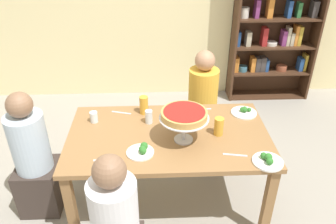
{
  "coord_description": "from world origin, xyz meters",
  "views": [
    {
      "loc": [
        -0.1,
        -2.25,
        2.31
      ],
      "look_at": [
        0.0,
        0.1,
        0.89
      ],
      "focal_mm": 36.12,
      "sensor_mm": 36.0,
      "label": 1
    }
  ],
  "objects_px": {
    "diner_head_west": "(35,163)",
    "water_glass_clear_near": "(94,117)",
    "salad_plate_near_diner": "(244,112)",
    "cutlery_knife_near": "(179,110)",
    "cutlery_fork_far": "(106,159)",
    "beer_glass_amber_short": "(144,105)",
    "salad_plate_far_diner": "(142,151)",
    "dining_table": "(169,143)",
    "cutlery_spare_fork": "(201,109)",
    "cutlery_fork_near": "(235,155)",
    "diner_far_right": "(202,110)",
    "beer_glass_amber_tall": "(219,126)",
    "cutlery_knife_far": "(121,113)",
    "bookshelf": "(276,16)",
    "deep_dish_pizza_stand": "(184,116)",
    "water_glass_clear_far": "(149,117)",
    "salad_plate_spare": "(268,160)"
  },
  "relations": [
    {
      "from": "dining_table",
      "to": "cutlery_spare_fork",
      "type": "xyz_separation_m",
      "value": [
        0.32,
        0.38,
        0.09
      ]
    },
    {
      "from": "beer_glass_amber_short",
      "to": "cutlery_knife_far",
      "type": "height_order",
      "value": "beer_glass_amber_short"
    },
    {
      "from": "diner_far_right",
      "to": "beer_glass_amber_tall",
      "type": "xyz_separation_m",
      "value": [
        0.01,
        -0.8,
        0.32
      ]
    },
    {
      "from": "salad_plate_far_diner",
      "to": "water_glass_clear_near",
      "type": "distance_m",
      "value": 0.62
    },
    {
      "from": "beer_glass_amber_tall",
      "to": "beer_glass_amber_short",
      "type": "xyz_separation_m",
      "value": [
        -0.61,
        0.36,
        0.01
      ]
    },
    {
      "from": "bookshelf",
      "to": "salad_plate_near_diner",
      "type": "distance_m",
      "value": 1.92
    },
    {
      "from": "salad_plate_far_diner",
      "to": "cutlery_fork_near",
      "type": "distance_m",
      "value": 0.69
    },
    {
      "from": "salad_plate_near_diner",
      "to": "cutlery_spare_fork",
      "type": "relative_size",
      "value": 1.26
    },
    {
      "from": "cutlery_knife_near",
      "to": "salad_plate_far_diner",
      "type": "bearing_deg",
      "value": 55.69
    },
    {
      "from": "diner_head_west",
      "to": "salad_plate_near_diner",
      "type": "distance_m",
      "value": 1.85
    },
    {
      "from": "beer_glass_amber_tall",
      "to": "cutlery_knife_far",
      "type": "relative_size",
      "value": 0.84
    },
    {
      "from": "salad_plate_spare",
      "to": "cutlery_knife_far",
      "type": "relative_size",
      "value": 1.24
    },
    {
      "from": "diner_far_right",
      "to": "beer_glass_amber_short",
      "type": "distance_m",
      "value": 0.81
    },
    {
      "from": "water_glass_clear_near",
      "to": "cutlery_fork_near",
      "type": "height_order",
      "value": "water_glass_clear_near"
    },
    {
      "from": "dining_table",
      "to": "salad_plate_far_diner",
      "type": "height_order",
      "value": "salad_plate_far_diner"
    },
    {
      "from": "bookshelf",
      "to": "cutlery_fork_far",
      "type": "bearing_deg",
      "value": -130.06
    },
    {
      "from": "diner_head_west",
      "to": "water_glass_clear_near",
      "type": "relative_size",
      "value": 12.3
    },
    {
      "from": "cutlery_fork_near",
      "to": "cutlery_fork_far",
      "type": "distance_m",
      "value": 0.95
    },
    {
      "from": "diner_head_west",
      "to": "diner_far_right",
      "type": "bearing_deg",
      "value": 27.74
    },
    {
      "from": "diner_far_right",
      "to": "salad_plate_far_diner",
      "type": "bearing_deg",
      "value": -30.42
    },
    {
      "from": "dining_table",
      "to": "diner_far_right",
      "type": "distance_m",
      "value": 0.89
    },
    {
      "from": "salad_plate_spare",
      "to": "beer_glass_amber_short",
      "type": "xyz_separation_m",
      "value": [
        -0.9,
        0.73,
        0.06
      ]
    },
    {
      "from": "salad_plate_spare",
      "to": "beer_glass_amber_short",
      "type": "distance_m",
      "value": 1.16
    },
    {
      "from": "beer_glass_amber_short",
      "to": "cutlery_spare_fork",
      "type": "height_order",
      "value": "beer_glass_amber_short"
    },
    {
      "from": "diner_far_right",
      "to": "water_glass_clear_near",
      "type": "height_order",
      "value": "diner_far_right"
    },
    {
      "from": "deep_dish_pizza_stand",
      "to": "salad_plate_far_diner",
      "type": "distance_m",
      "value": 0.41
    },
    {
      "from": "salad_plate_near_diner",
      "to": "cutlery_knife_near",
      "type": "relative_size",
      "value": 1.26
    },
    {
      "from": "bookshelf",
      "to": "diner_head_west",
      "type": "xyz_separation_m",
      "value": [
        -2.59,
        -2.02,
        -0.64
      ]
    },
    {
      "from": "bookshelf",
      "to": "salad_plate_far_diner",
      "type": "relative_size",
      "value": 10.66
    },
    {
      "from": "dining_table",
      "to": "salad_plate_near_diner",
      "type": "bearing_deg",
      "value": 23.23
    },
    {
      "from": "beer_glass_amber_tall",
      "to": "cutlery_knife_near",
      "type": "height_order",
      "value": "beer_glass_amber_tall"
    },
    {
      "from": "salad_plate_near_diner",
      "to": "cutlery_knife_near",
      "type": "height_order",
      "value": "salad_plate_near_diner"
    },
    {
      "from": "deep_dish_pizza_stand",
      "to": "water_glass_clear_near",
      "type": "relative_size",
      "value": 4.11
    },
    {
      "from": "deep_dish_pizza_stand",
      "to": "cutlery_spare_fork",
      "type": "bearing_deg",
      "value": 66.47
    },
    {
      "from": "diner_far_right",
      "to": "beer_glass_amber_short",
      "type": "bearing_deg",
      "value": -53.31
    },
    {
      "from": "salad_plate_far_diner",
      "to": "water_glass_clear_near",
      "type": "xyz_separation_m",
      "value": [
        -0.42,
        0.46,
        0.02
      ]
    },
    {
      "from": "cutlery_fork_far",
      "to": "cutlery_spare_fork",
      "type": "bearing_deg",
      "value": 33.94
    },
    {
      "from": "water_glass_clear_far",
      "to": "cutlery_knife_near",
      "type": "height_order",
      "value": "water_glass_clear_far"
    },
    {
      "from": "beer_glass_amber_tall",
      "to": "salad_plate_near_diner",
      "type": "bearing_deg",
      "value": 47.56
    },
    {
      "from": "deep_dish_pizza_stand",
      "to": "cutlery_knife_near",
      "type": "relative_size",
      "value": 2.13
    },
    {
      "from": "dining_table",
      "to": "water_glass_clear_far",
      "type": "xyz_separation_m",
      "value": [
        -0.16,
        0.18,
        0.15
      ]
    },
    {
      "from": "bookshelf",
      "to": "salad_plate_spare",
      "type": "distance_m",
      "value": 2.55
    },
    {
      "from": "dining_table",
      "to": "diner_head_west",
      "type": "bearing_deg",
      "value": -179.35
    },
    {
      "from": "deep_dish_pizza_stand",
      "to": "beer_glass_amber_tall",
      "type": "relative_size",
      "value": 2.55
    },
    {
      "from": "water_glass_clear_near",
      "to": "cutlery_knife_near",
      "type": "height_order",
      "value": "water_glass_clear_near"
    },
    {
      "from": "dining_table",
      "to": "cutlery_fork_far",
      "type": "xyz_separation_m",
      "value": [
        -0.47,
        -0.3,
        0.09
      ]
    },
    {
      "from": "cutlery_fork_far",
      "to": "salad_plate_far_diner",
      "type": "bearing_deg",
      "value": 6.62
    },
    {
      "from": "salad_plate_spare",
      "to": "cutlery_knife_near",
      "type": "relative_size",
      "value": 1.24
    },
    {
      "from": "cutlery_fork_far",
      "to": "beer_glass_amber_short",
      "type": "bearing_deg",
      "value": 60.35
    },
    {
      "from": "cutlery_fork_far",
      "to": "bookshelf",
      "type": "bearing_deg",
      "value": 43.05
    }
  ]
}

